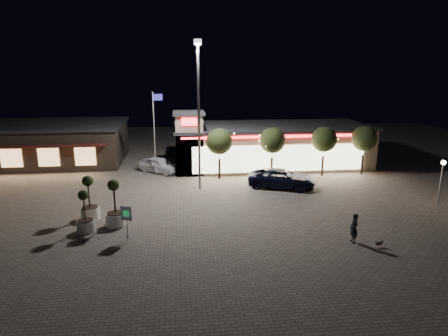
{
  "coord_description": "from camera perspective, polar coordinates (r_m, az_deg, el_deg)",
  "views": [
    {
      "loc": [
        0.38,
        -25.01,
        10.31
      ],
      "look_at": [
        3.87,
        6.0,
        2.32
      ],
      "focal_mm": 32.0,
      "sensor_mm": 36.0,
      "label": 1
    }
  ],
  "objects": [
    {
      "name": "dog",
      "position": [
        25.46,
        21.32,
        -9.91
      ],
      "size": [
        0.5,
        0.19,
        0.27
      ],
      "color": "#59514C",
      "rests_on": "ground"
    },
    {
      "name": "white_sedan",
      "position": [
        40.21,
        -9.19,
        0.44
      ],
      "size": [
        4.61,
        4.18,
        1.52
      ],
      "primitive_type": "imported",
      "rotation": [
        0.0,
        0.0,
        0.9
      ],
      "color": "white",
      "rests_on": "ground"
    },
    {
      "name": "string_tree_c",
      "position": [
        39.08,
        14.11,
        3.99
      ],
      "size": [
        2.42,
        2.42,
        4.79
      ],
      "color": "#332319",
      "rests_on": "ground"
    },
    {
      "name": "planter_mid",
      "position": [
        27.07,
        -19.2,
        -6.9
      ],
      "size": [
        1.14,
        1.14,
        2.8
      ],
      "color": "white",
      "rests_on": "ground"
    },
    {
      "name": "floodlight_pole",
      "position": [
        33.21,
        -3.64,
        8.65
      ],
      "size": [
        0.6,
        0.4,
        12.38
      ],
      "color": "gray",
      "rests_on": "ground"
    },
    {
      "name": "valet_sign",
      "position": [
        25.06,
        -13.78,
        -6.7
      ],
      "size": [
        0.68,
        0.27,
        2.12
      ],
      "color": "gray",
      "rests_on": "ground"
    },
    {
      "name": "ground",
      "position": [
        27.05,
        -6.81,
        -8.15
      ],
      "size": [
        90.0,
        90.0,
        0.0
      ],
      "primitive_type": "plane",
      "color": "#70645A",
      "rests_on": "ground"
    },
    {
      "name": "planter_left",
      "position": [
        29.08,
        -18.63,
        -5.16
      ],
      "size": [
        1.28,
        1.28,
        3.14
      ],
      "color": "white",
      "rests_on": "ground"
    },
    {
      "name": "pickup_truck",
      "position": [
        35.1,
        8.26,
        -1.5
      ],
      "size": [
        6.35,
        4.51,
        1.61
      ],
      "primitive_type": "imported",
      "rotation": [
        0.0,
        0.0,
        1.22
      ],
      "color": "black",
      "rests_on": "ground"
    },
    {
      "name": "string_tree_a",
      "position": [
        36.81,
        -0.68,
        3.8
      ],
      "size": [
        2.42,
        2.42,
        4.79
      ],
      "color": "#332319",
      "rests_on": "ground"
    },
    {
      "name": "retail_building",
      "position": [
        42.61,
        6.07,
        3.33
      ],
      "size": [
        20.4,
        8.4,
        6.1
      ],
      "color": "tan",
      "rests_on": "ground"
    },
    {
      "name": "flagpole",
      "position": [
        38.48,
        -9.81,
        5.84
      ],
      "size": [
        0.95,
        0.1,
        8.0
      ],
      "color": "white",
      "rests_on": "ground"
    },
    {
      "name": "planter_right",
      "position": [
        27.43,
        -15.27,
        -6.03
      ],
      "size": [
        1.3,
        1.3,
        3.2
      ],
      "color": "white",
      "rests_on": "ground"
    },
    {
      "name": "lamp_post_east",
      "position": [
        34.29,
        28.71,
        -0.68
      ],
      "size": [
        0.36,
        0.36,
        3.48
      ],
      "color": "gray",
      "rests_on": "ground"
    },
    {
      "name": "pedestrian",
      "position": [
        25.34,
        18.08,
        -8.18
      ],
      "size": [
        0.46,
        0.68,
        1.81
      ],
      "primitive_type": "imported",
      "rotation": [
        0.0,
        0.0,
        -1.52
      ],
      "color": "black",
      "rests_on": "ground"
    },
    {
      "name": "restaurant_building",
      "position": [
        47.92,
        -23.83,
        3.34
      ],
      "size": [
        16.4,
        11.0,
        4.3
      ],
      "color": "#382D23",
      "rests_on": "ground"
    },
    {
      "name": "string_tree_b",
      "position": [
        37.63,
        6.94,
        3.93
      ],
      "size": [
        2.42,
        2.42,
        4.79
      ],
      "color": "#332319",
      "rests_on": "ground"
    },
    {
      "name": "string_tree_d",
      "position": [
        40.65,
        19.41,
        3.99
      ],
      "size": [
        2.42,
        2.42,
        4.79
      ],
      "color": "#332319",
      "rests_on": "ground"
    }
  ]
}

